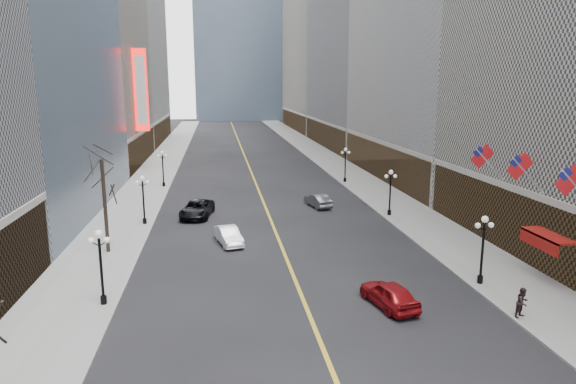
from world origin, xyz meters
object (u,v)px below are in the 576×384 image
object	(u,v)px
streetlamp_east_2	(390,188)
car_sb_mid	(389,294)
streetlamp_east_1	(483,243)
streetlamp_west_2	(143,195)
streetlamp_east_3	(345,161)
streetlamp_west_1	(100,259)
car_nb_far	(197,209)
streetlamp_west_3	(163,165)
car_sb_far	(318,200)
car_nb_mid	(229,236)

from	to	relation	value
streetlamp_east_2	car_sb_mid	bearing A→B (deg)	-108.88
streetlamp_east_1	streetlamp_west_2	world-z (taller)	same
streetlamp_east_3	streetlamp_west_1	size ratio (longest dim) A/B	1.00
streetlamp_east_2	car_nb_far	size ratio (longest dim) A/B	0.78
streetlamp_east_2	streetlamp_west_1	xyz separation A→B (m)	(-23.60, -18.00, 0.00)
streetlamp_west_3	car_sb_mid	distance (m)	41.84
streetlamp_west_3	car_sb_far	distance (m)	21.84
streetlamp_west_2	car_sb_mid	bearing A→B (deg)	-50.68
streetlamp_east_2	car_sb_mid	size ratio (longest dim) A/B	1.00
streetlamp_west_2	streetlamp_west_3	world-z (taller)	same
streetlamp_east_1	streetlamp_west_2	bearing A→B (deg)	142.67
streetlamp_east_1	car_sb_mid	size ratio (longest dim) A/B	1.00
streetlamp_east_1	streetlamp_east_3	world-z (taller)	same
streetlamp_west_3	car_sb_mid	bearing A→B (deg)	-66.52
car_nb_far	car_sb_mid	size ratio (longest dim) A/B	1.29
streetlamp_west_2	car_sb_mid	distance (m)	26.36
car_nb_far	car_sb_far	distance (m)	12.87
streetlamp_west_1	car_sb_mid	distance (m)	16.95
streetlamp_west_2	car_nb_far	xyz separation A→B (m)	(4.73, 2.44, -2.09)
streetlamp_east_3	car_sb_far	xyz separation A→B (m)	(-6.24, -13.07, -2.19)
streetlamp_east_1	streetlamp_west_3	xyz separation A→B (m)	(-23.60, 36.00, 0.00)
streetlamp_east_1	car_sb_far	size ratio (longest dim) A/B	1.05
streetlamp_east_2	car_nb_mid	distance (m)	17.55
streetlamp_west_3	car_sb_far	xyz separation A→B (m)	(17.36, -13.07, -2.19)
streetlamp_east_3	car_nb_mid	xyz separation A→B (m)	(-15.99, -24.87, -2.19)
streetlamp_west_3	car_sb_mid	xyz separation A→B (m)	(16.65, -38.33, -2.13)
streetlamp_east_2	streetlamp_west_3	bearing A→B (deg)	142.67
streetlamp_east_2	car_sb_mid	world-z (taller)	streetlamp_east_2
car_nb_mid	car_nb_far	distance (m)	9.75
streetlamp_west_3	car_sb_far	world-z (taller)	streetlamp_west_3
car_nb_mid	car_sb_far	world-z (taller)	car_nb_mid
streetlamp_west_3	car_nb_mid	size ratio (longest dim) A/B	1.05
car_sb_far	streetlamp_east_3	bearing A→B (deg)	-128.92
streetlamp_west_2	car_sb_mid	xyz separation A→B (m)	(16.65, -20.33, -2.13)
streetlamp_west_1	car_nb_mid	world-z (taller)	streetlamp_west_1
streetlamp_east_2	streetlamp_west_2	world-z (taller)	same
streetlamp_east_3	streetlamp_west_3	distance (m)	23.60
streetlamp_east_2	streetlamp_west_1	distance (m)	29.68
streetlamp_west_1	streetlamp_east_3	bearing A→B (deg)	56.75
streetlamp_east_3	streetlamp_west_3	size ratio (longest dim) A/B	1.00
streetlamp_east_1	streetlamp_east_2	distance (m)	18.00
streetlamp_east_2	car_nb_far	xyz separation A→B (m)	(-18.87, 2.44, -2.09)
streetlamp_west_2	car_sb_far	size ratio (longest dim) A/B	1.05
streetlamp_east_1	car_sb_mid	world-z (taller)	streetlamp_east_1
streetlamp_east_3	streetlamp_west_1	bearing A→B (deg)	-123.25
streetlamp_west_2	car_nb_mid	distance (m)	10.48
streetlamp_east_2	streetlamp_west_2	xyz separation A→B (m)	(-23.60, 0.00, 0.00)
car_nb_far	streetlamp_west_1	bearing A→B (deg)	-93.18
streetlamp_east_2	streetlamp_west_3	size ratio (longest dim) A/B	1.00
streetlamp_east_2	streetlamp_east_3	xyz separation A→B (m)	(0.00, 18.00, 0.00)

